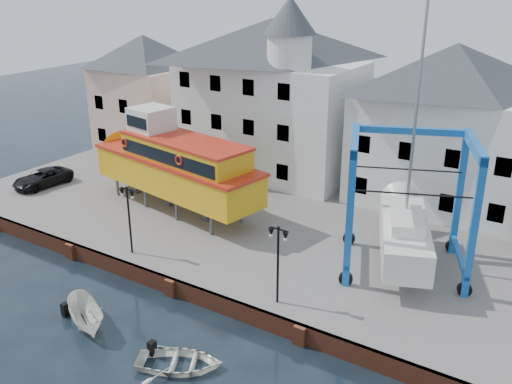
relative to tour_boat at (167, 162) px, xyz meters
The scene contains 13 objects.
ground 11.40m from the tour_boat, 49.09° to the right, with size 140.00×140.00×0.00m, color black.
hardstanding 8.42m from the tour_boat, 23.42° to the left, with size 44.00×22.00×1.00m, color #66615D.
quay_wall 11.15m from the tour_boat, 48.72° to the right, with size 44.00×0.47×1.00m.
building_pink 15.04m from the tour_boat, 137.91° to the left, with size 8.00×7.00×10.30m.
building_white_main 11.05m from the tour_boat, 78.79° to the left, with size 14.00×8.30×14.00m.
building_white_right 19.50m from the tour_boat, 34.62° to the left, with size 12.00×8.00×11.20m.
lamp_post_left 7.40m from the tour_boat, 66.68° to the right, with size 1.12×0.32×4.20m.
lamp_post_right 14.61m from the tour_boat, 27.73° to the right, with size 1.12×0.32×4.20m.
tour_boat is the anchor object (origin of this frame).
travel_lift 16.68m from the tour_boat, ahead, with size 8.23×9.81×14.49m.
van 11.38m from the tour_boat, 167.98° to the right, with size 2.12×4.60×1.28m, color black.
motorboat_a 14.15m from the tour_boat, 67.12° to the right, with size 1.41×3.74×1.45m, color white.
motorboat_b 17.27m from the tour_boat, 48.04° to the right, with size 2.80×3.92×0.81m, color white.
Camera 1 is at (18.47, -20.20, 16.61)m, focal length 40.00 mm.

